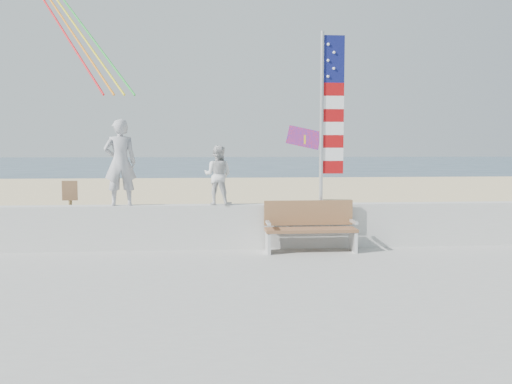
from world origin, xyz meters
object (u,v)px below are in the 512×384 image
adult (120,163)px  bench (310,226)px  child (218,175)px  flag (328,111)px

adult → bench: bearing=162.7°
adult → child: bearing=169.5°
bench → flag: bearing=46.3°
adult → flag: (4.19, -0.00, 1.05)m
child → flag: 2.60m
adult → child: size_ratio=1.43×
bench → flag: 2.39m
child → bench: size_ratio=0.67×
adult → child: 1.96m
adult → flag: flag is taller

